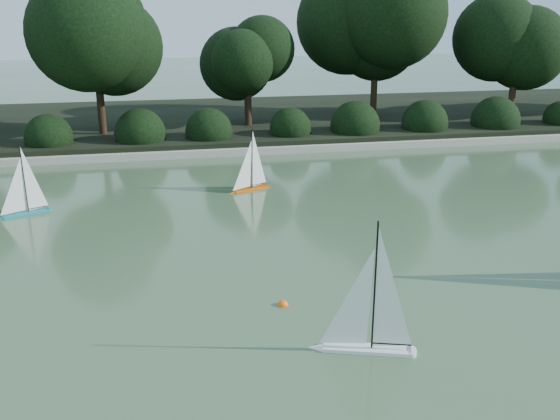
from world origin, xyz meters
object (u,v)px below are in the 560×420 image
sailboat_white_a (360,330)px  sailboat_orange (247,180)px  race_buoy (283,305)px  sailboat_teal (21,204)px

sailboat_white_a → sailboat_orange: sailboat_white_a is taller
race_buoy → sailboat_white_a: bearing=-64.0°
sailboat_orange → race_buoy: sailboat_orange is taller
sailboat_white_a → sailboat_orange: bearing=92.5°
race_buoy → sailboat_orange: bearing=86.4°
sailboat_white_a → sailboat_teal: sailboat_white_a is taller
sailboat_white_a → sailboat_teal: (-4.47, 5.60, -0.04)m
sailboat_orange → sailboat_teal: sailboat_teal is taller
sailboat_teal → race_buoy: 5.85m
sailboat_white_a → race_buoy: (-0.59, 1.22, -0.25)m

